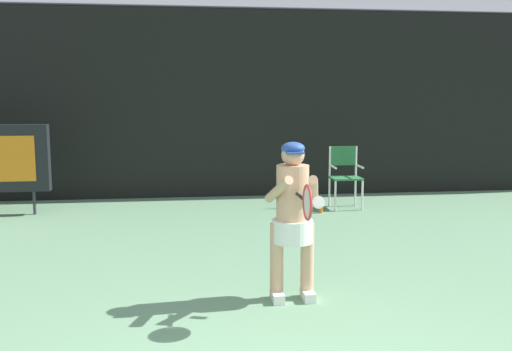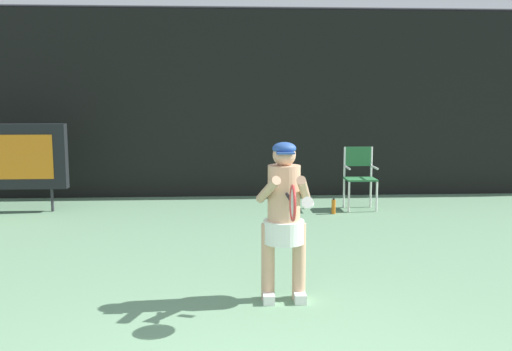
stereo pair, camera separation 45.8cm
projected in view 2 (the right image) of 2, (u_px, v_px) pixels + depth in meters
The scene contains 6 objects.
backdrop_screen at pixel (227, 104), 11.08m from camera, with size 18.00×0.12×3.66m.
scoreboard at pixel (0, 157), 9.62m from camera, with size 2.20×0.21×1.50m.
umpire_chair at pixel (360, 174), 9.93m from camera, with size 0.52×0.44×1.08m.
water_bottle at pixel (334, 207), 9.57m from camera, with size 0.07×0.07×0.27m.
tennis_player at pixel (284, 214), 5.42m from camera, with size 0.53×0.61×1.53m.
tennis_racket at pixel (292, 203), 4.82m from camera, with size 0.03×0.60×0.31m.
Camera 2 is at (-0.08, -2.68, 1.95)m, focal length 40.08 mm.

